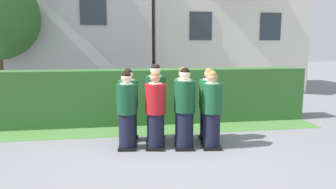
# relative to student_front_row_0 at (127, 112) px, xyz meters

# --- Properties ---
(ground_plane) EXTENTS (60.00, 60.00, 0.00)m
(ground_plane) POSITION_rel_student_front_row_0_xyz_m (0.84, -0.13, -0.74)
(ground_plane) COLOR slate
(student_front_row_0) EXTENTS (0.40, 0.48, 1.55)m
(student_front_row_0) POSITION_rel_student_front_row_0_xyz_m (0.00, 0.00, 0.00)
(student_front_row_0) COLOR black
(student_front_row_0) RESTS_ON ground
(student_in_red_blazer) EXTENTS (0.44, 0.51, 1.55)m
(student_in_red_blazer) POSITION_rel_student_front_row_0_xyz_m (0.56, -0.08, 0.00)
(student_in_red_blazer) COLOR black
(student_in_red_blazer) RESTS_ON ground
(student_front_row_2) EXTENTS (0.44, 0.54, 1.62)m
(student_front_row_2) POSITION_rel_student_front_row_0_xyz_m (1.13, -0.16, 0.04)
(student_front_row_2) COLOR black
(student_front_row_2) RESTS_ON ground
(student_front_row_3) EXTENTS (0.41, 0.51, 1.56)m
(student_front_row_3) POSITION_rel_student_front_row_0_xyz_m (1.67, -0.22, 0.01)
(student_front_row_3) COLOR black
(student_front_row_3) RESTS_ON ground
(student_rear_row_0) EXTENTS (0.43, 0.50, 1.57)m
(student_rear_row_0) POSITION_rel_student_front_row_0_xyz_m (0.05, 0.53, 0.01)
(student_rear_row_0) COLOR black
(student_rear_row_0) RESTS_ON ground
(student_rear_row_1) EXTENTS (0.47, 0.54, 1.67)m
(student_rear_row_1) POSITION_rel_student_front_row_0_xyz_m (0.62, 0.43, 0.06)
(student_rear_row_1) COLOR black
(student_rear_row_1) RESTS_ON ground
(student_rear_row_2) EXTENTS (0.44, 0.51, 1.60)m
(student_rear_row_2) POSITION_rel_student_front_row_0_xyz_m (1.21, 0.35, 0.02)
(student_rear_row_2) COLOR black
(student_rear_row_2) RESTS_ON ground
(student_rear_row_3) EXTENTS (0.41, 0.49, 1.57)m
(student_rear_row_3) POSITION_rel_student_front_row_0_xyz_m (1.75, 0.27, 0.01)
(student_rear_row_3) COLOR black
(student_rear_row_3) RESTS_ON ground
(hedge) EXTENTS (8.05, 0.70, 1.42)m
(hedge) POSITION_rel_student_front_row_0_xyz_m (0.84, 2.06, -0.03)
(hedge) COLOR #33662D
(hedge) RESTS_ON ground
(school_building_annex) EXTENTS (6.92, 4.54, 6.47)m
(school_building_annex) POSITION_rel_student_front_row_0_xyz_m (4.59, 8.31, 2.59)
(school_building_annex) COLOR silver
(school_building_annex) RESTS_ON ground
(lawn_strip) EXTENTS (8.05, 0.90, 0.01)m
(lawn_strip) POSITION_rel_student_front_row_0_xyz_m (0.84, 1.26, -0.73)
(lawn_strip) COLOR #477A38
(lawn_strip) RESTS_ON ground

